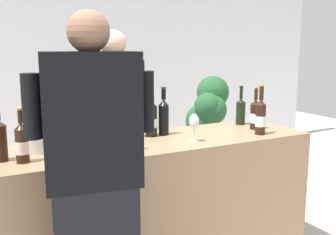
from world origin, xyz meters
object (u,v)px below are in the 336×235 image
(wine_bottle_9, at_px, (164,116))
(person_guest, at_px, (94,199))
(wine_bottle_3, at_px, (133,120))
(wine_bottle_8, at_px, (22,143))
(wine_glass, at_px, (194,123))
(wine_bottle_1, at_px, (125,131))
(wine_bottle_2, at_px, (255,115))
(wine_bottle_5, at_px, (261,117))
(wine_bottle_6, at_px, (241,111))
(person_server, at_px, (115,134))
(wine_bottle_7, at_px, (151,119))
(ice_bucket, at_px, (46,134))
(potted_shrub, at_px, (209,121))
(wine_bottle_4, at_px, (81,135))

(wine_bottle_9, bearing_deg, person_guest, -135.59)
(wine_bottle_3, height_order, wine_bottle_8, wine_bottle_3)
(wine_glass, bearing_deg, wine_bottle_1, -177.48)
(wine_bottle_3, bearing_deg, wine_bottle_2, -10.93)
(person_guest, bearing_deg, wine_bottle_1, 52.52)
(wine_bottle_5, bearing_deg, wine_bottle_6, 73.66)
(person_server, bearing_deg, wine_bottle_5, -48.33)
(wine_bottle_7, xyz_separation_m, ice_bucket, (-0.73, -0.03, -0.03))
(wine_glass, distance_m, person_server, 0.90)
(potted_shrub, bearing_deg, ice_bucket, -150.33)
(wine_bottle_8, height_order, ice_bucket, wine_bottle_8)
(wine_bottle_4, distance_m, wine_bottle_7, 0.59)
(person_guest, bearing_deg, person_server, 65.65)
(wine_bottle_2, relative_size, person_server, 0.20)
(ice_bucket, relative_size, potted_shrub, 0.20)
(wine_bottle_3, xyz_separation_m, ice_bucket, (-0.60, -0.06, -0.02))
(wine_bottle_1, bearing_deg, person_guest, -127.48)
(wine_glass, height_order, person_server, person_server)
(wine_bottle_6, distance_m, person_server, 1.04)
(potted_shrub, bearing_deg, wine_bottle_2, -107.68)
(wine_glass, bearing_deg, wine_bottle_5, -3.93)
(wine_bottle_8, bearing_deg, potted_shrub, 32.07)
(wine_bottle_5, xyz_separation_m, wine_bottle_6, (0.11, 0.36, -0.02))
(wine_bottle_6, height_order, potted_shrub, wine_bottle_6)
(potted_shrub, bearing_deg, wine_bottle_5, -109.09)
(wine_bottle_9, relative_size, ice_bucket, 1.45)
(wine_bottle_2, height_order, wine_bottle_7, wine_bottle_7)
(wine_bottle_2, relative_size, wine_bottle_6, 1.04)
(wine_bottle_1, height_order, person_guest, person_guest)
(wine_bottle_2, bearing_deg, wine_bottle_3, 169.07)
(wine_bottle_2, bearing_deg, wine_bottle_9, 167.93)
(wine_bottle_1, distance_m, ice_bucket, 0.49)
(wine_bottle_9, distance_m, person_server, 0.63)
(wine_bottle_1, xyz_separation_m, wine_bottle_5, (1.03, -0.01, -0.00))
(wine_bottle_5, bearing_deg, ice_bucket, 169.10)
(wine_bottle_1, height_order, wine_bottle_5, wine_bottle_5)
(wine_bottle_5, xyz_separation_m, wine_glass, (-0.53, 0.04, -0.00))
(wine_bottle_4, bearing_deg, wine_bottle_9, 17.09)
(person_server, xyz_separation_m, potted_shrub, (1.25, 0.49, -0.08))
(wine_bottle_3, distance_m, wine_bottle_4, 0.49)
(wine_bottle_3, xyz_separation_m, wine_bottle_6, (0.95, 0.02, -0.01))
(person_server, height_order, potted_shrub, person_server)
(wine_bottle_4, xyz_separation_m, wine_glass, (0.74, -0.08, 0.02))
(potted_shrub, bearing_deg, wine_bottle_7, -138.35)
(wine_bottle_4, relative_size, person_server, 0.19)
(wine_bottle_5, relative_size, person_server, 0.22)
(wine_glass, height_order, ice_bucket, ice_bucket)
(wine_bottle_4, bearing_deg, person_server, 57.27)
(wine_bottle_5, bearing_deg, wine_bottle_2, 61.14)
(wine_bottle_4, distance_m, person_server, 0.93)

